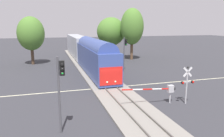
# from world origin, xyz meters

# --- Properties ---
(ground_plane) EXTENTS (220.00, 220.00, 0.00)m
(ground_plane) POSITION_xyz_m (0.00, 0.00, 0.00)
(ground_plane) COLOR #333338
(road_centre_stripe) EXTENTS (44.00, 0.20, 0.01)m
(road_centre_stripe) POSITION_xyz_m (0.00, 0.00, 0.00)
(road_centre_stripe) COLOR beige
(road_centre_stripe) RESTS_ON ground
(railway_track) EXTENTS (4.40, 80.00, 0.32)m
(railway_track) POSITION_xyz_m (0.00, 0.00, 0.10)
(railway_track) COLOR gray
(railway_track) RESTS_ON ground
(commuter_train) EXTENTS (3.04, 39.31, 5.16)m
(commuter_train) POSITION_xyz_m (0.00, 17.07, 2.79)
(commuter_train) COLOR #384C93
(commuter_train) RESTS_ON railway_track
(crossing_gate_near) EXTENTS (5.53, 0.40, 1.84)m
(crossing_gate_near) POSITION_xyz_m (3.75, -6.76, 1.43)
(crossing_gate_near) COLOR #B7B7BC
(crossing_gate_near) RESTS_ON ground
(crossing_signal_mast) EXTENTS (1.36, 0.44, 3.73)m
(crossing_signal_mast) POSITION_xyz_m (5.70, -7.39, 2.28)
(crossing_signal_mast) COLOR #B2B2B7
(crossing_signal_mast) RESTS_ON ground
(traffic_signal_far_side) EXTENTS (0.53, 0.38, 5.55)m
(traffic_signal_far_side) POSITION_xyz_m (5.15, 8.46, 3.71)
(traffic_signal_far_side) COLOR #4C4C51
(traffic_signal_far_side) RESTS_ON ground
(traffic_signal_near_left) EXTENTS (0.53, 0.38, 5.48)m
(traffic_signal_near_left) POSITION_xyz_m (-6.15, -9.81, 3.67)
(traffic_signal_near_left) COLOR #4C4C51
(traffic_signal_near_left) RESTS_ON ground
(oak_behind_train) EXTENTS (5.04, 5.04, 9.10)m
(oak_behind_train) POSITION_xyz_m (-9.80, 19.39, 5.89)
(oak_behind_train) COLOR #4C3828
(oak_behind_train) RESTS_ON ground
(oak_far_right) EXTENTS (4.99, 4.99, 11.05)m
(oak_far_right) POSITION_xyz_m (10.75, 19.46, 7.13)
(oak_far_right) COLOR brown
(oak_far_right) RESTS_ON ground
(elm_centre_background) EXTENTS (6.58, 6.58, 9.26)m
(elm_centre_background) POSITION_xyz_m (7.45, 24.32, 5.98)
(elm_centre_background) COLOR brown
(elm_centre_background) RESTS_ON ground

